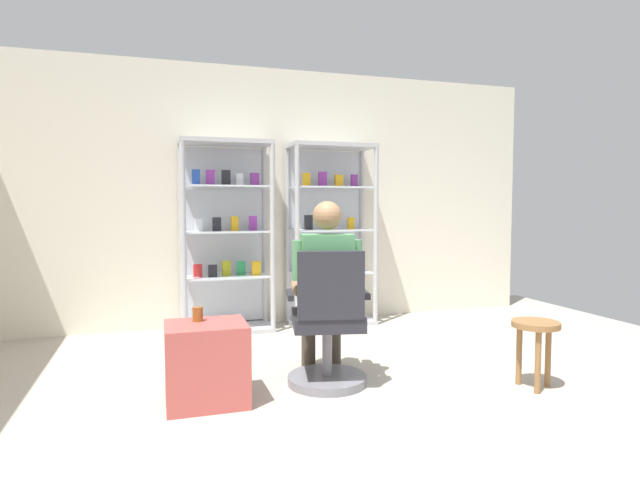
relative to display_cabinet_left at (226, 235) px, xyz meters
The scene contains 9 objects.
ground_plane 2.98m from the display_cabinet_left, 78.75° to the right, with size 7.20×7.20×0.00m, color #B2A899.
back_wall 0.71m from the display_cabinet_left, 23.26° to the left, with size 6.00×0.10×2.70m, color silver.
display_cabinet_left is the anchor object (origin of this frame).
display_cabinet_right 1.10m from the display_cabinet_left, ahead, with size 0.90×0.45×1.90m.
office_chair 2.04m from the display_cabinet_left, 76.56° to the right, with size 0.61×0.57×0.96m.
seated_shopkeeper 1.83m from the display_cabinet_left, 74.38° to the right, with size 0.54×0.61×1.29m.
storage_crate 2.12m from the display_cabinet_left, 100.88° to the right, with size 0.51×0.42×0.51m, color #B24C47.
tea_glass 1.97m from the display_cabinet_left, 102.60° to the right, with size 0.07×0.07×0.09m, color brown.
wooden_stool 3.03m from the display_cabinet_left, 52.55° to the right, with size 0.32×0.32×0.47m.
Camera 1 is at (-1.21, -2.53, 1.26)m, focal length 29.34 mm.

